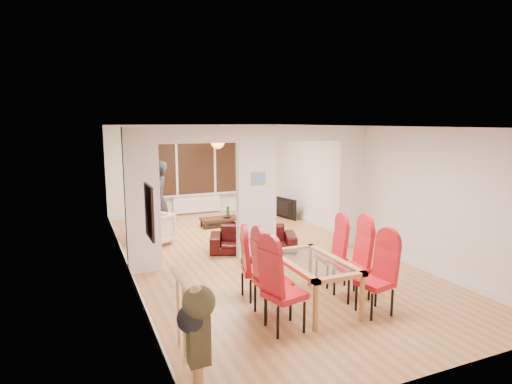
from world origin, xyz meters
TOP-DOWN VIEW (x-y plane):
  - floor at (0.00, 0.00)m, footprint 5.00×9.00m
  - room_walls at (0.00, 0.00)m, footprint 5.00×9.00m
  - divider_wall at (0.00, 0.00)m, footprint 5.00×0.18m
  - bay_window_blinds at (0.00, 4.44)m, footprint 3.00×0.08m
  - radiator at (0.00, 4.40)m, footprint 1.40×0.08m
  - pendant_light at (0.30, 3.30)m, footprint 0.36×0.36m
  - stair_newel at (-2.25, -3.20)m, footprint 0.40×1.20m
  - wall_poster at (-2.47, -2.40)m, footprint 0.04×0.52m
  - pillar_photo at (0.00, -0.10)m, footprint 0.30×0.03m
  - dining_table at (-0.16, -2.46)m, footprint 0.83×1.48m
  - dining_chair_la at (-0.88, -2.96)m, footprint 0.55×0.55m
  - dining_chair_lb at (-0.84, -2.51)m, footprint 0.46×0.46m
  - dining_chair_lc at (-0.81, -1.88)m, footprint 0.49×0.49m
  - dining_chair_ra at (0.50, -3.04)m, footprint 0.50×0.50m
  - dining_chair_rb at (0.53, -2.46)m, footprint 0.51×0.51m
  - dining_chair_rc at (0.56, -1.84)m, footprint 0.47×0.47m
  - sofa at (0.08, 0.35)m, footprint 1.92×1.28m
  - armchair at (-1.80, 1.65)m, footprint 1.06×1.06m
  - person at (-1.50, 2.23)m, footprint 0.74×0.59m
  - television at (2.00, 2.88)m, footprint 1.01×0.36m
  - coffee_table at (0.13, 2.69)m, footprint 1.06×0.72m
  - bottle at (0.35, 2.68)m, footprint 0.08×0.08m
  - bowl at (0.30, 2.61)m, footprint 0.21×0.21m
  - shoes at (-0.32, -0.39)m, footprint 0.24×0.26m

SIDE VIEW (x-z plane):
  - floor at x=0.00m, z-range -0.01..0.01m
  - shoes at x=-0.32m, z-range 0.00..0.10m
  - coffee_table at x=0.13m, z-range 0.00..0.22m
  - bowl at x=0.30m, z-range 0.22..0.27m
  - sofa at x=0.08m, z-range 0.00..0.52m
  - television at x=2.00m, z-range 0.00..0.58m
  - radiator at x=0.00m, z-range 0.05..0.55m
  - dining_table at x=-0.16m, z-range 0.00..0.69m
  - armchair at x=-1.80m, z-range 0.00..0.71m
  - bottle at x=0.35m, z-range 0.22..0.53m
  - dining_chair_lc at x=-0.81m, z-range 0.00..1.03m
  - dining_chair_rc at x=0.56m, z-range 0.00..1.05m
  - dining_chair_ra at x=0.50m, z-range 0.00..1.07m
  - stair_newel at x=-2.25m, z-range 0.00..1.10m
  - dining_chair_lb at x=-0.84m, z-range 0.00..1.14m
  - dining_chair_rb at x=0.53m, z-range 0.00..1.14m
  - dining_chair_la at x=-0.88m, z-range 0.00..1.14m
  - person at x=-1.50m, z-range 0.00..1.79m
  - room_walls at x=0.00m, z-range 0.00..2.60m
  - divider_wall at x=0.00m, z-range 0.00..2.60m
  - bay_window_blinds at x=0.00m, z-range 0.60..2.40m
  - wall_poster at x=-2.47m, z-range 1.27..1.94m
  - pillar_photo at x=0.00m, z-range 1.48..1.73m
  - pendant_light at x=0.30m, z-range 1.97..2.33m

